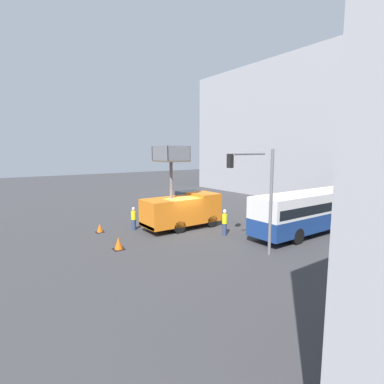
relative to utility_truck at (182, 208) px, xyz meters
name	(u,v)px	position (x,y,z in m)	size (l,w,h in m)	color
ground_plane	(185,231)	(0.77, -0.21, -1.59)	(120.00, 120.00, 0.00)	#38383A
building_backdrop_far	(347,128)	(0.77, 22.58, 7.09)	(44.00, 10.00, 17.38)	#9E9EA3
utility_truck	(182,208)	(0.00, 0.00, 0.00)	(2.45, 6.14, 6.39)	orange
city_bus	(317,208)	(6.65, 7.69, 0.21)	(2.52, 12.23, 3.05)	navy
traffic_light_pole	(255,183)	(6.91, 0.70, 2.55)	(3.30, 3.05, 6.16)	slate
road_worker_near_truck	(134,219)	(-1.73, -3.30, -0.72)	(0.38, 0.38, 1.77)	navy
road_worker_directing	(225,222)	(3.44, 1.40, -0.64)	(0.38, 0.38, 1.89)	navy
traffic_cone_near_truck	(100,228)	(-2.55, -5.68, -1.29)	(0.57, 0.57, 0.65)	black
traffic_cone_mid_road	(119,244)	(2.01, -6.03, -1.24)	(0.66, 0.66, 0.75)	black
parked_car_curbside	(189,197)	(-9.14, 7.07, -0.87)	(1.89, 4.72, 1.43)	navy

